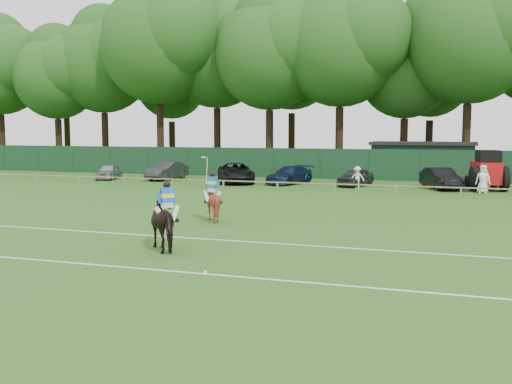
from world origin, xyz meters
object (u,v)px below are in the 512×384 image
at_px(spectator_mid, 485,181).
at_px(estate_black, 441,179).
at_px(sedan_grey, 167,171).
at_px(suv_black, 236,173).
at_px(sedan_silver, 109,172).
at_px(polo_ball, 205,272).
at_px(spectator_right, 483,179).
at_px(sedan_navy, 289,175).
at_px(spectator_left, 357,177).
at_px(horse_chestnut, 212,203).
at_px(hatch_grey, 356,177).
at_px(horse_dark, 167,223).
at_px(utility_shed, 423,160).
at_px(tractor, 487,171).

bearing_deg(spectator_mid, estate_black, 128.40).
bearing_deg(estate_black, sedan_grey, 154.81).
distance_m(suv_black, spectator_mid, 17.81).
relative_size(suv_black, spectator_mid, 3.72).
relative_size(sedan_silver, polo_ball, 40.31).
distance_m(estate_black, spectator_right, 3.33).
bearing_deg(spectator_mid, spectator_right, -130.86).
height_order(sedan_silver, sedan_navy, sedan_navy).
distance_m(suv_black, spectator_left, 9.51).
distance_m(horse_chestnut, spectator_right, 20.07).
height_order(horse_chestnut, sedan_silver, horse_chestnut).
relative_size(sedan_grey, hatch_grey, 1.16).
height_order(hatch_grey, estate_black, estate_black).
relative_size(horse_dark, spectator_mid, 1.48).
xyz_separation_m(sedan_silver, estate_black, (25.97, 0.29, 0.11)).
bearing_deg(sedan_navy, spectator_mid, 9.63).
distance_m(horse_chestnut, utility_shed, 27.84).
bearing_deg(horse_dark, hatch_grey, -140.35).
height_order(sedan_grey, spectator_left, spectator_left).
relative_size(horse_chestnut, sedan_grey, 0.37).
bearing_deg(estate_black, hatch_grey, 154.70).
height_order(horse_chestnut, spectator_mid, horse_chestnut).
distance_m(horse_dark, suv_black, 25.39).
xyz_separation_m(sedan_grey, spectator_left, (15.74, -2.01, 0.03)).
bearing_deg(spectator_mid, sedan_navy, 146.98).
bearing_deg(tractor, spectator_mid, -107.20).
xyz_separation_m(suv_black, spectator_mid, (17.77, -1.21, -0.03)).
distance_m(polo_ball, utility_shed, 36.18).
xyz_separation_m(sedan_navy, estate_black, (10.84, -0.35, 0.06)).
xyz_separation_m(hatch_grey, polo_ball, (0.18, -27.53, -0.60)).
xyz_separation_m(sedan_silver, spectator_right, (28.61, -1.73, 0.29)).
relative_size(hatch_grey, estate_black, 0.87).
xyz_separation_m(horse_dark, hatch_grey, (2.39, 24.84, -0.27)).
xyz_separation_m(sedan_silver, sedan_navy, (15.13, 0.65, 0.05)).
distance_m(suv_black, tractor, 17.88).
xyz_separation_m(horse_dark, tractor, (11.18, 24.57, 0.36)).
bearing_deg(spectator_right, estate_black, 139.99).
bearing_deg(polo_ball, hatch_grey, 90.37).
height_order(horse_chestnut, tractor, tractor).
relative_size(estate_black, spectator_right, 2.41).
distance_m(sedan_grey, polo_ball, 32.08).
bearing_deg(sedan_grey, polo_ball, -56.14).
bearing_deg(horse_chestnut, spectator_right, -119.68).
distance_m(sedan_silver, polo_ball, 33.79).
relative_size(sedan_grey, tractor, 1.22).
distance_m(spectator_mid, tractor, 1.41).
relative_size(sedan_grey, estate_black, 1.00).
distance_m(sedan_silver, suv_black, 11.02).
distance_m(estate_black, spectator_mid, 3.12).
bearing_deg(hatch_grey, sedan_silver, -163.22).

